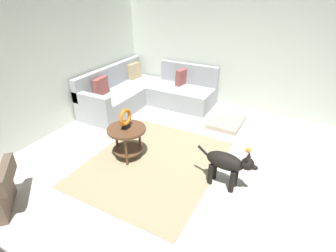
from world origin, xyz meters
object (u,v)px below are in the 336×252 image
at_px(sectional_couch, 145,93).
at_px(dog, 228,164).
at_px(torus_sculpture, 125,118).
at_px(side_table, 127,135).
at_px(dog_toy_ball, 249,150).
at_px(dog_bed_mat, 227,122).

height_order(sectional_couch, dog, sectional_couch).
bearing_deg(torus_sculpture, dog, -87.31).
xyz_separation_m(side_table, dog, (0.07, -1.59, -0.04)).
bearing_deg(sectional_couch, dog_toy_ball, -107.80).
relative_size(torus_sculpture, dog, 0.38).
xyz_separation_m(sectional_couch, dog_bed_mat, (-0.01, -1.93, -0.25)).
bearing_deg(dog_toy_ball, dog_bed_mat, 37.68).
bearing_deg(dog, sectional_couch, -121.97).
height_order(torus_sculpture, dog_bed_mat, torus_sculpture).
bearing_deg(sectional_couch, torus_sculpture, -155.17).
bearing_deg(dog_bed_mat, torus_sculpture, 150.53).
xyz_separation_m(sectional_couch, side_table, (-1.89, -0.87, 0.12)).
height_order(side_table, dog_toy_ball, side_table).
bearing_deg(dog_bed_mat, sectional_couch, 89.64).
xyz_separation_m(side_table, torus_sculpture, (-0.00, -0.00, 0.29)).
distance_m(dog_bed_mat, dog, 1.91).
bearing_deg(dog_bed_mat, dog_toy_ball, -142.32).
distance_m(sectional_couch, dog, 3.06).
bearing_deg(torus_sculpture, side_table, 86.42).
bearing_deg(side_table, dog_toy_ball, -57.66).
bearing_deg(dog, dog_bed_mat, -159.27).
height_order(sectional_couch, side_table, sectional_couch).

